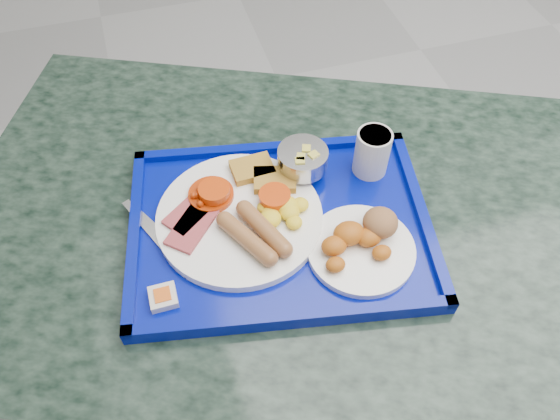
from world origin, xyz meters
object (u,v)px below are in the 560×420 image
table (286,275)px  main_plate (244,213)px  bread_plate (362,242)px  juice_cup (372,151)px  tray (280,227)px  fruit_bowl (303,159)px

table → main_plate: bearing=172.9°
main_plate → bread_plate: 0.20m
bread_plate → juice_cup: (0.08, 0.16, 0.03)m
main_plate → bread_plate: bearing=-34.1°
tray → main_plate: size_ratio=2.01×
bread_plate → fruit_bowl: fruit_bowl is taller
table → juice_cup: (0.17, 0.05, 0.25)m
table → tray: size_ratio=2.47×
fruit_bowl → tray: bearing=-126.1°
main_plate → juice_cup: size_ratio=3.21×
main_plate → juice_cup: bearing=10.3°
tray → juice_cup: size_ratio=6.45×
fruit_bowl → main_plate: bearing=-151.8°
fruit_bowl → juice_cup: size_ratio=1.02×
tray → main_plate: main_plate is taller
table → fruit_bowl: (0.05, 0.07, 0.24)m
tray → bread_plate: size_ratio=3.20×
main_plate → bread_plate: size_ratio=1.60×
main_plate → fruit_bowl: 0.14m
table → main_plate: size_ratio=4.96×
table → bread_plate: 0.26m
main_plate → juice_cup: (0.24, 0.04, 0.03)m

